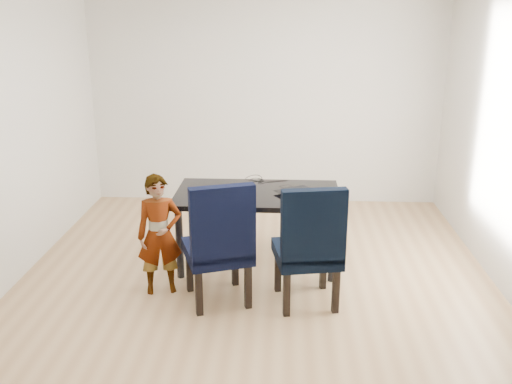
# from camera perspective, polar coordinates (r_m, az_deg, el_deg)

# --- Properties ---
(floor) EXTENTS (4.50, 5.00, 0.01)m
(floor) POSITION_cam_1_polar(r_m,az_deg,el_deg) (5.40, -0.11, -9.33)
(floor) COLOR tan
(floor) RESTS_ON ground
(wall_back) EXTENTS (4.50, 0.01, 2.70)m
(wall_back) POSITION_cam_1_polar(r_m,az_deg,el_deg) (7.39, 0.95, 9.22)
(wall_back) COLOR silver
(wall_back) RESTS_ON ground
(wall_front) EXTENTS (4.50, 0.01, 2.70)m
(wall_front) POSITION_cam_1_polar(r_m,az_deg,el_deg) (2.56, -3.21, -7.96)
(wall_front) COLOR white
(wall_front) RESTS_ON ground
(wall_left) EXTENTS (0.01, 5.00, 2.70)m
(wall_left) POSITION_cam_1_polar(r_m,az_deg,el_deg) (5.53, -24.25, 4.68)
(wall_left) COLOR silver
(wall_left) RESTS_ON ground
(dining_table) EXTENTS (1.60, 0.90, 0.75)m
(dining_table) POSITION_cam_1_polar(r_m,az_deg,el_deg) (5.70, 0.16, -3.62)
(dining_table) COLOR black
(dining_table) RESTS_ON floor
(chair_left) EXTENTS (0.69, 0.71, 1.12)m
(chair_left) POSITION_cam_1_polar(r_m,az_deg,el_deg) (4.93, -3.91, -4.87)
(chair_left) COLOR black
(chair_left) RESTS_ON floor
(chair_right) EXTENTS (0.62, 0.64, 1.11)m
(chair_right) POSITION_cam_1_polar(r_m,az_deg,el_deg) (4.91, 5.11, -5.11)
(chair_right) COLOR black
(chair_right) RESTS_ON floor
(child) EXTENTS (0.46, 0.37, 1.10)m
(child) POSITION_cam_1_polar(r_m,az_deg,el_deg) (5.14, -9.62, -4.24)
(child) COLOR orange
(child) RESTS_ON floor
(plate) EXTENTS (0.34, 0.34, 0.02)m
(plate) POSITION_cam_1_polar(r_m,az_deg,el_deg) (5.55, -2.88, -0.03)
(plate) COLOR silver
(plate) RESTS_ON dining_table
(sandwich) EXTENTS (0.14, 0.10, 0.05)m
(sandwich) POSITION_cam_1_polar(r_m,az_deg,el_deg) (5.55, -2.76, 0.34)
(sandwich) COLOR #B97B42
(sandwich) RESTS_ON plate
(laptop) EXTENTS (0.43, 0.39, 0.03)m
(laptop) POSITION_cam_1_polar(r_m,az_deg,el_deg) (5.63, 3.38, 0.28)
(laptop) COLOR black
(laptop) RESTS_ON dining_table
(cable_tangle) EXTENTS (0.20, 0.20, 0.01)m
(cable_tangle) POSITION_cam_1_polar(r_m,az_deg,el_deg) (5.90, 0.08, 1.05)
(cable_tangle) COLOR black
(cable_tangle) RESTS_ON dining_table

